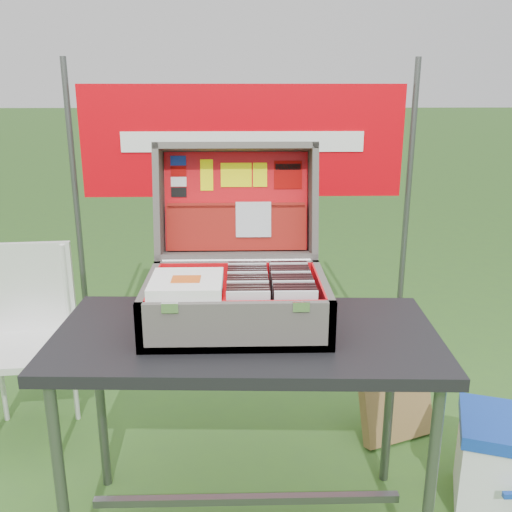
{
  "coord_description": "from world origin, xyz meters",
  "views": [
    {
      "loc": [
        -0.01,
        -1.78,
        1.57
      ],
      "look_at": [
        0.04,
        0.1,
        1.0
      ],
      "focal_mm": 40.0,
      "sensor_mm": 36.0,
      "label": 1
    }
  ],
  "objects_px": {
    "table": "(247,434)",
    "cardboard_box": "(396,400)",
    "suitcase": "(236,239)",
    "chair": "(19,352)"
  },
  "relations": [
    {
      "from": "table",
      "to": "cardboard_box",
      "type": "xyz_separation_m",
      "value": [
        0.69,
        0.56,
        -0.21
      ]
    },
    {
      "from": "suitcase",
      "to": "cardboard_box",
      "type": "distance_m",
      "value": 1.23
    },
    {
      "from": "chair",
      "to": "cardboard_box",
      "type": "distance_m",
      "value": 1.7
    },
    {
      "from": "table",
      "to": "suitcase",
      "type": "bearing_deg",
      "value": 108.14
    },
    {
      "from": "suitcase",
      "to": "cardboard_box",
      "type": "xyz_separation_m",
      "value": [
        0.72,
        0.45,
        -0.89
      ]
    },
    {
      "from": "suitcase",
      "to": "chair",
      "type": "relative_size",
      "value": 0.68
    },
    {
      "from": "table",
      "to": "cardboard_box",
      "type": "bearing_deg",
      "value": 41.37
    },
    {
      "from": "table",
      "to": "chair",
      "type": "distance_m",
      "value": 1.14
    },
    {
      "from": "table",
      "to": "suitcase",
      "type": "relative_size",
      "value": 2.09
    },
    {
      "from": "table",
      "to": "chair",
      "type": "height_order",
      "value": "chair"
    }
  ]
}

